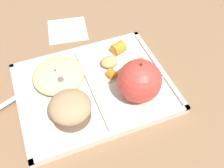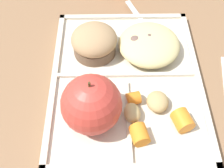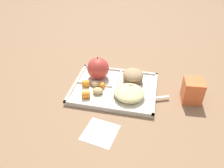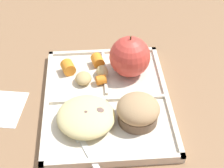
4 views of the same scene
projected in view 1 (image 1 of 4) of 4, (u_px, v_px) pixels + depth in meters
The scene contains 15 objects.
ground at pixel (94, 90), 0.57m from camera, with size 6.00×6.00×0.00m, color #846042.
lunch_tray at pixel (94, 88), 0.57m from camera, with size 0.32×0.25×0.02m.
green_apple at pixel (139, 81), 0.51m from camera, with size 0.09×0.09×0.10m.
bran_muffin at pixel (70, 109), 0.50m from camera, with size 0.08×0.08×0.05m.
carrot_slice_diagonal at pixel (138, 65), 0.59m from camera, with size 0.03×0.03×0.03m, color orange.
carrot_slice_center at pixel (112, 75), 0.57m from camera, with size 0.02×0.02×0.02m, color orange.
carrot_slice_edge at pixel (118, 48), 0.62m from camera, with size 0.03×0.03×0.03m, color orange.
potato_chunk_corner at pixel (109, 62), 0.60m from camera, with size 0.04×0.03×0.02m, color tan.
potato_chunk_large at pixel (124, 72), 0.58m from camera, with size 0.03×0.03×0.02m, color tan.
egg_noodle_pile at pixel (59, 75), 0.56m from camera, with size 0.11×0.11×0.04m, color #D6C684.
meatball_front at pixel (61, 84), 0.55m from camera, with size 0.04×0.04×0.04m, color brown.
meatball_side at pixel (59, 76), 0.56m from camera, with size 0.03×0.03×0.03m, color #755B4C.
meatball_center at pixel (57, 76), 0.56m from camera, with size 0.04×0.04×0.04m, color brown.
plastic_fork at pixel (32, 87), 0.56m from camera, with size 0.16×0.08×0.00m.
paper_napkin at pixel (68, 30), 0.70m from camera, with size 0.10×0.10×0.00m, color white.
Camera 1 is at (0.09, 0.34, 0.45)m, focal length 41.79 mm.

